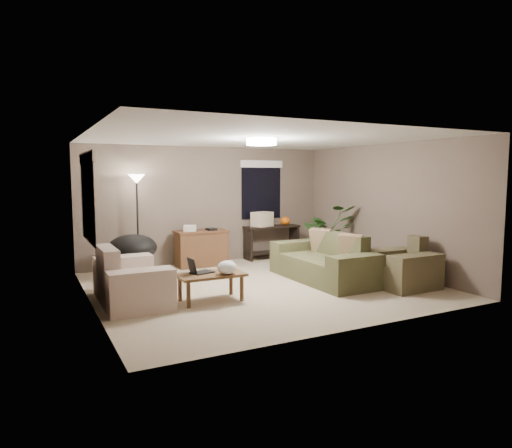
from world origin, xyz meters
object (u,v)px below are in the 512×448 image
main_sofa (324,264)px  loveseat (130,283)px  papasan_chair (133,252)px  console_table (272,239)px  coffee_table (211,278)px  floor_lamp (137,191)px  houseplant (326,241)px  armchair (402,269)px  desk (202,248)px  cat_scratching_post (337,254)px

main_sofa → loveseat: (-3.44, 0.11, 0.00)m
papasan_chair → console_table: bearing=9.1°
coffee_table → console_table: console_table is taller
floor_lamp → houseplant: (3.77, -1.00, -1.10)m
loveseat → armchair: bearing=-14.5°
loveseat → desk: (1.92, 2.13, 0.08)m
papasan_chair → houseplant: size_ratio=0.92×
floor_lamp → cat_scratching_post: 4.33m
main_sofa → desk: bearing=124.2°
armchair → coffee_table: bearing=168.8°
loveseat → cat_scratching_post: 4.67m
papasan_chair → floor_lamp: bearing=64.5°
floor_lamp → cat_scratching_post: size_ratio=3.82×
main_sofa → floor_lamp: (-2.83, 2.26, 1.30)m
armchair → cat_scratching_post: armchair is taller
console_table → cat_scratching_post: size_ratio=2.60×
cat_scratching_post → desk: bearing=156.8°
desk → floor_lamp: floor_lamp is taller
main_sofa → loveseat: 3.44m
armchair → papasan_chair: 4.84m
loveseat → armchair: (4.33, -1.12, 0.00)m
papasan_chair → cat_scratching_post: size_ratio=2.35×
coffee_table → cat_scratching_post: bearing=23.2°
main_sofa → armchair: (0.89, -1.01, 0.00)m
coffee_table → floor_lamp: size_ratio=0.52×
papasan_chair → cat_scratching_post: papasan_chair is taller
armchair → console_table: size_ratio=0.77×
papasan_chair → floor_lamp: size_ratio=0.62×
armchair → coffee_table: armchair is taller
main_sofa → console_table: size_ratio=1.69×
coffee_table → papasan_chair: size_ratio=0.85×
main_sofa → armchair: bearing=-48.6°
floor_lamp → houseplant: 4.05m
loveseat → houseplant: size_ratio=1.25×
main_sofa → coffee_table: (-2.34, -0.37, 0.06)m
coffee_table → cat_scratching_post: size_ratio=2.00×
coffee_table → console_table: 3.74m
main_sofa → houseplant: bearing=53.1°
floor_lamp → loveseat: bearing=-106.0°
main_sofa → houseplant: houseplant is taller
coffee_table → floor_lamp: bearing=100.5°
armchair → cat_scratching_post: 2.13m
main_sofa → cat_scratching_post: bearing=44.8°
console_table → papasan_chair: 3.29m
console_table → loveseat: bearing=-148.5°
main_sofa → coffee_table: 2.37m
main_sofa → desk: (-1.52, 2.24, 0.08)m
desk → console_table: same height
papasan_chair → houseplant: (3.98, -0.57, 0.03)m
desk → houseplant: houseplant is taller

